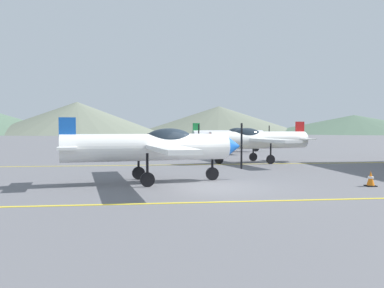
{
  "coord_description": "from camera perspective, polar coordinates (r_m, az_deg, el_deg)",
  "views": [
    {
      "loc": [
        -2.47,
        -14.6,
        2.25
      ],
      "look_at": [
        0.45,
        10.0,
        1.2
      ],
      "focal_mm": 36.77,
      "sensor_mm": 36.0,
      "label": 1
    }
  ],
  "objects": [
    {
      "name": "traffic_cone_front",
      "position": [
        16.51,
        24.49,
        -4.61
      ],
      "size": [
        0.36,
        0.36,
        0.59
      ],
      "color": "black",
      "rests_on": "ground_plane"
    },
    {
      "name": "hill_right",
      "position": [
        157.34,
        22.44,
        2.66
      ],
      "size": [
        69.38,
        69.38,
        6.84
      ],
      "primitive_type": "cone",
      "color": "#4C6651",
      "rests_on": "ground_plane"
    },
    {
      "name": "ground_plane",
      "position": [
        14.97,
        2.82,
        -6.21
      ],
      "size": [
        400.0,
        400.0,
        0.0
      ],
      "primitive_type": "plane",
      "color": "slate"
    },
    {
      "name": "car_sedan",
      "position": [
        41.74,
        -4.54,
        0.49
      ],
      "size": [
        4.59,
        2.73,
        1.62
      ],
      "color": "red",
      "rests_on": "ground_plane"
    },
    {
      "name": "airplane_far",
      "position": [
        36.12,
        5.74,
        1.19
      ],
      "size": [
        7.69,
        8.8,
        2.63
      ],
      "color": "silver",
      "rests_on": "ground_plane"
    },
    {
      "name": "apron_line_far",
      "position": [
        23.65,
        -0.74,
        -3.02
      ],
      "size": [
        80.0,
        0.16,
        0.01
      ],
      "primitive_type": "cube",
      "color": "yellow",
      "rests_on": "ground_plane"
    },
    {
      "name": "hill_centerleft",
      "position": [
        139.85,
        -16.31,
        3.65
      ],
      "size": [
        58.55,
        58.55,
        10.95
      ],
      "primitive_type": "cone",
      "color": "slate",
      "rests_on": "ground_plane"
    },
    {
      "name": "airplane_mid",
      "position": [
        25.25,
        9.11,
        0.65
      ],
      "size": [
        7.7,
        8.75,
        2.63
      ],
      "color": "white",
      "rests_on": "ground_plane"
    },
    {
      "name": "hill_centerright",
      "position": [
        155.73,
        3.92,
        3.54
      ],
      "size": [
        65.33,
        65.33,
        10.6
      ],
      "primitive_type": "cone",
      "color": "slate",
      "rests_on": "ground_plane"
    },
    {
      "name": "apron_line_near",
      "position": [
        12.0,
        5.29,
        -8.36
      ],
      "size": [
        80.0,
        0.16,
        0.01
      ],
      "primitive_type": "cube",
      "color": "yellow",
      "rests_on": "ground_plane"
    },
    {
      "name": "airplane_near",
      "position": [
        16.02,
        -5.45,
        -0.33
      ],
      "size": [
        7.69,
        8.8,
        2.63
      ],
      "color": "white",
      "rests_on": "ground_plane"
    }
  ]
}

